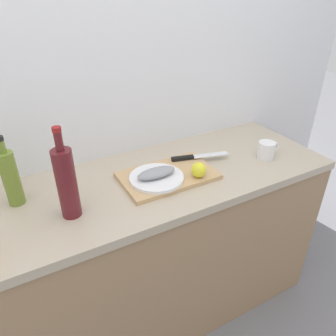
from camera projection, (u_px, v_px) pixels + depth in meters
name	position (u px, v px, depth m)	size (l,w,h in m)	color
ground_plane	(136.00, 316.00, 1.85)	(12.00, 12.00, 0.00)	slate
back_wall	(93.00, 88.00, 1.47)	(3.20, 0.05, 2.50)	white
kitchen_counter	(131.00, 260.00, 1.63)	(2.00, 0.60, 0.90)	#9E7A56
cutting_board	(168.00, 176.00, 1.46)	(0.43, 0.26, 0.02)	tan
white_plate	(156.00, 178.00, 1.41)	(0.24, 0.24, 0.01)	white
fish_fillet	(156.00, 173.00, 1.40)	(0.18, 0.08, 0.04)	gray
chef_knife	(193.00, 157.00, 1.57)	(0.29, 0.10, 0.02)	silver
lemon_0	(199.00, 170.00, 1.41)	(0.07, 0.07, 0.07)	yellow
olive_oil_bottle	(11.00, 177.00, 1.24)	(0.06, 0.06, 0.29)	olive
wine_bottle	(66.00, 182.00, 1.16)	(0.07, 0.07, 0.36)	#59191E
coffee_mug_1	(267.00, 150.00, 1.61)	(0.12, 0.08, 0.09)	white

